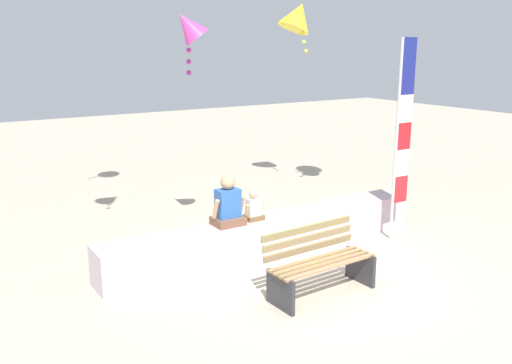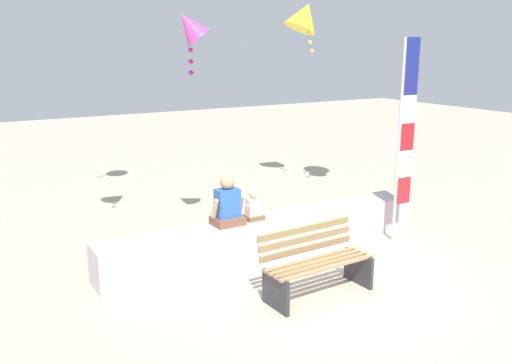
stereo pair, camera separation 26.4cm
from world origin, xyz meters
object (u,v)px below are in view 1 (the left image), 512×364
at_px(park_bench, 319,263).
at_px(person_adult, 228,206).
at_px(kite_yellow, 298,16).
at_px(person_child, 254,208).
at_px(flag_banner, 402,130).
at_px(kite_magenta, 189,27).

height_order(park_bench, person_adult, person_adult).
xyz_separation_m(person_adult, kite_yellow, (3.47, 2.99, 2.92)).
height_order(person_child, flag_banner, flag_banner).
height_order(park_bench, flag_banner, flag_banner).
distance_m(person_adult, flag_banner, 3.14).
bearing_deg(person_child, park_bench, -90.06).
bearing_deg(park_bench, kite_yellow, 56.63).
distance_m(person_adult, person_child, 0.47).
distance_m(park_bench, kite_yellow, 6.45).
xyz_separation_m(person_child, kite_yellow, (3.02, 2.99, 3.03)).
distance_m(person_adult, kite_yellow, 5.44).
distance_m(person_child, kite_magenta, 2.94).
height_order(person_adult, flag_banner, flag_banner).
relative_size(person_child, kite_yellow, 0.41).
bearing_deg(kite_magenta, park_bench, -78.87).
relative_size(park_bench, kite_yellow, 1.32).
height_order(park_bench, kite_magenta, kite_magenta).
bearing_deg(flag_banner, kite_yellow, 81.32).
distance_m(park_bench, kite_magenta, 4.07).
distance_m(kite_magenta, kite_yellow, 4.06).
distance_m(person_child, flag_banner, 2.77).
bearing_deg(person_child, kite_yellow, 44.70).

